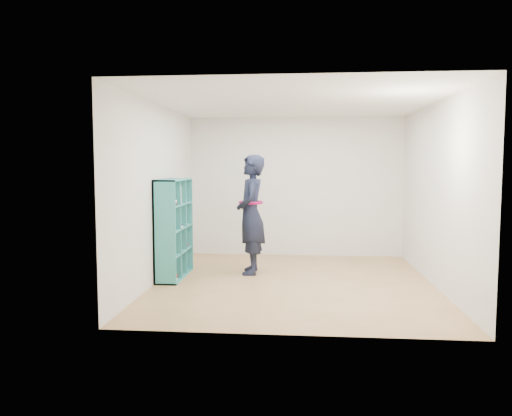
{
  "coord_description": "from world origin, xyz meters",
  "views": [
    {
      "loc": [
        0.1,
        -7.18,
        1.72
      ],
      "look_at": [
        -0.58,
        0.3,
        1.07
      ],
      "focal_mm": 35.0,
      "sensor_mm": 36.0,
      "label": 1
    }
  ],
  "objects": [
    {
      "name": "wall_back",
      "position": [
        0.0,
        2.25,
        1.3
      ],
      "size": [
        4.0,
        0.02,
        2.6
      ],
      "primitive_type": "cube",
      "color": "silver",
      "rests_on": "floor"
    },
    {
      "name": "floor",
      "position": [
        0.0,
        0.0,
        0.0
      ],
      "size": [
        4.5,
        4.5,
        0.0
      ],
      "primitive_type": "plane",
      "color": "#9A7646",
      "rests_on": "ground"
    },
    {
      "name": "bookshelf",
      "position": [
        -1.85,
        0.24,
        0.73
      ],
      "size": [
        0.33,
        1.13,
        1.51
      ],
      "color": "teal",
      "rests_on": "floor"
    },
    {
      "name": "person",
      "position": [
        -0.68,
        0.59,
        0.94
      ],
      "size": [
        0.5,
        0.72,
        1.87
      ],
      "rotation": [
        0.0,
        0.0,
        -1.49
      ],
      "color": "black",
      "rests_on": "floor"
    },
    {
      "name": "wall_left",
      "position": [
        -2.0,
        0.0,
        1.3
      ],
      "size": [
        0.02,
        4.5,
        2.6
      ],
      "primitive_type": "cube",
      "color": "silver",
      "rests_on": "floor"
    },
    {
      "name": "smartphone",
      "position": [
        -0.84,
        0.67,
        1.06
      ],
      "size": [
        0.02,
        0.11,
        0.15
      ],
      "rotation": [
        0.38,
        0.0,
        0.11
      ],
      "color": "silver",
      "rests_on": "person"
    },
    {
      "name": "wall_right",
      "position": [
        2.0,
        0.0,
        1.3
      ],
      "size": [
        0.02,
        4.5,
        2.6
      ],
      "primitive_type": "cube",
      "color": "silver",
      "rests_on": "floor"
    },
    {
      "name": "wall_front",
      "position": [
        0.0,
        -2.25,
        1.3
      ],
      "size": [
        4.0,
        0.02,
        2.6
      ],
      "primitive_type": "cube",
      "color": "silver",
      "rests_on": "floor"
    },
    {
      "name": "ceiling",
      "position": [
        0.0,
        0.0,
        2.6
      ],
      "size": [
        4.5,
        4.5,
        0.0
      ],
      "primitive_type": "plane",
      "color": "white",
      "rests_on": "wall_back"
    }
  ]
}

